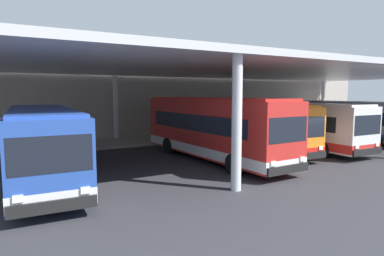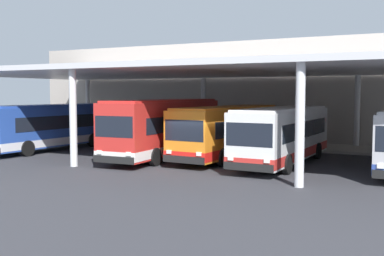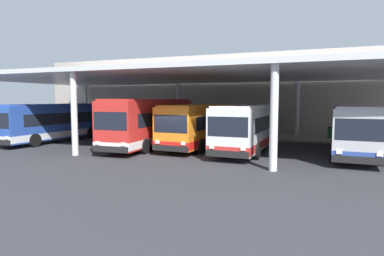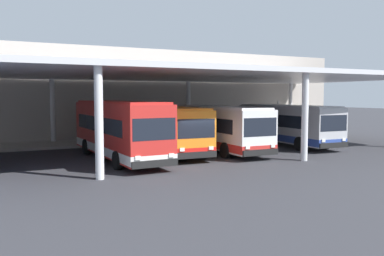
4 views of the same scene
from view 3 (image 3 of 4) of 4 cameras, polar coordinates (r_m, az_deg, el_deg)
ground_plane at (r=20.92m, az=-2.14°, el=-4.75°), size 200.00×200.00×0.00m
platform_kerb at (r=31.90m, az=6.42°, el=-1.24°), size 42.00×4.50×0.18m
station_building_facade at (r=34.87m, az=7.91°, el=5.90°), size 48.00×1.60×8.24m
canopy_shelter at (r=25.80m, az=2.83°, el=8.93°), size 40.00×17.00×5.55m
bus_nearest_bay at (r=30.04m, az=-22.67°, el=1.01°), size 3.00×10.62×3.17m
bus_second_bay at (r=25.05m, az=-7.05°, el=1.07°), size 3.05×11.43×3.57m
bus_middle_bay at (r=24.72m, az=1.93°, el=0.62°), size 3.08×10.64×3.17m
bus_far_bay at (r=22.98m, az=9.92°, el=0.22°), size 2.87×10.58×3.17m
bus_departing at (r=23.25m, az=26.50°, el=-0.18°), size 2.99×10.62×3.17m
bench_waiting at (r=30.94m, az=27.08°, el=-0.89°), size 1.80×0.45×0.92m
trash_bin at (r=30.93m, az=23.04°, el=-0.71°), size 0.52×0.52×0.98m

